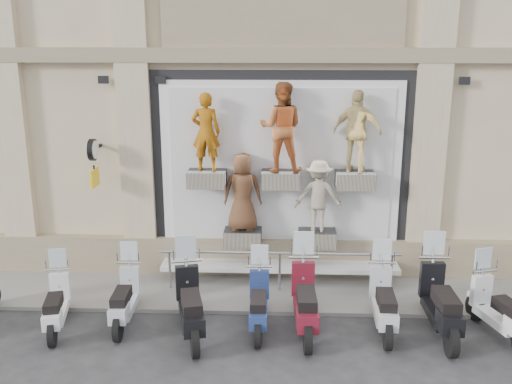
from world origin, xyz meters
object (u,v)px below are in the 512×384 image
Objects in this scene: scooter_e at (259,293)px; scooter_h at (442,290)px; scooter_b at (55,295)px; scooter_d at (190,292)px; scooter_g at (384,291)px; clock_sign_bracket at (93,157)px; guard_rail at (280,273)px; scooter_i at (501,299)px; scooter_c at (124,288)px; scooter_f at (305,288)px.

scooter_e is 3.26m from scooter_h.
scooter_b is 0.82× the size of scooter_d.
scooter_b is 0.80× the size of scooter_h.
scooter_h reaches higher than scooter_e.
scooter_g is at bearing -10.26° from scooter_b.
clock_sign_bracket is 0.50× the size of scooter_d.
scooter_h reaches higher than scooter_g.
guard_rail is at bearing 34.71° from scooter_d.
scooter_b is at bearing -157.42° from guard_rail.
scooter_i is at bearing -5.32° from scooter_h.
scooter_d is 1.13× the size of scooter_i.
scooter_b is at bearing -179.10° from scooter_h.
scooter_i is (1.02, -0.09, -0.12)m from scooter_h.
scooter_i is at bearing -4.76° from scooter_c.
scooter_d reaches higher than scooter_e.
guard_rail is 2.68× the size of scooter_g.
scooter_e is 0.97× the size of scooter_i.
scooter_i is at bearing -15.19° from clock_sign_bracket.
guard_rail is 2.88× the size of scooter_c.
guard_rail is 2.43m from scooter_d.
clock_sign_bracket is (-3.90, 0.47, 2.34)m from guard_rail.
scooter_e is at bearing -9.85° from scooter_b.
scooter_h is (2.42, 0.01, 0.02)m from scooter_f.
guard_rail is 2.99× the size of scooter_b.
scooter_b is 2.48m from scooter_d.
scooter_e is (2.50, -0.10, 0.00)m from scooter_c.
scooter_e is 0.85m from scooter_f.
scooter_i is at bearing -12.20° from scooter_d.
scooter_b is at bearing -177.95° from scooter_e.
scooter_h is at bearing -1.28° from scooter_e.
scooter_b is at bearing -94.45° from clock_sign_bracket.
scooter_e reaches higher than guard_rail.
scooter_i is (6.78, -0.23, 0.03)m from scooter_c.
scooter_c is at bearing -153.70° from guard_rail.
scooter_h is at bearing 158.61° from scooter_i.
scooter_e reaches higher than scooter_c.
clock_sign_bracket is 8.34m from scooter_i.
scooter_i is (7.97, 0.04, 0.05)m from scooter_b.
scooter_f reaches higher than scooter_d.
scooter_i is at bearing -2.77° from scooter_f.
scooter_e is (1.21, 0.28, -0.12)m from scooter_d.
scooter_f reaches higher than scooter_e.
scooter_h is (6.78, -2.03, -1.94)m from clock_sign_bracket.
scooter_d is 0.97× the size of scooter_h.
clock_sign_bracket is 7.34m from scooter_h.
guard_rail is at bearing 23.46° from scooter_c.
scooter_d is at bearing -14.93° from scooter_b.
scooter_e is 0.83× the size of scooter_h.
scooter_h is at bearing -11.42° from scooter_b.
scooter_d is 1.17× the size of scooter_e.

